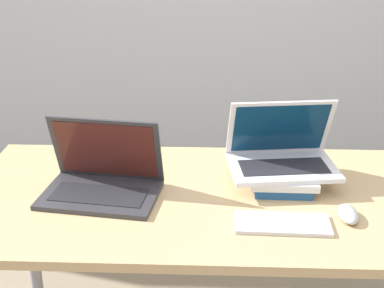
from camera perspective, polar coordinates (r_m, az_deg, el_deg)
desk at (r=1.79m, az=2.59°, el=-7.41°), size 1.65×0.77×0.72m
laptop_left at (r=1.77m, az=-9.54°, el=-3.73°), size 0.40×0.29×0.25m
book_stack at (r=1.83m, az=9.53°, el=-3.44°), size 0.22×0.25×0.05m
laptop_on_books at (r=1.83m, az=9.53°, el=-1.05°), size 0.38×0.28×0.23m
wireless_keyboard at (r=1.61m, az=9.63°, el=-8.35°), size 0.28×0.13×0.01m
mouse at (r=1.68m, az=16.30°, el=-7.17°), size 0.06×0.11×0.03m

